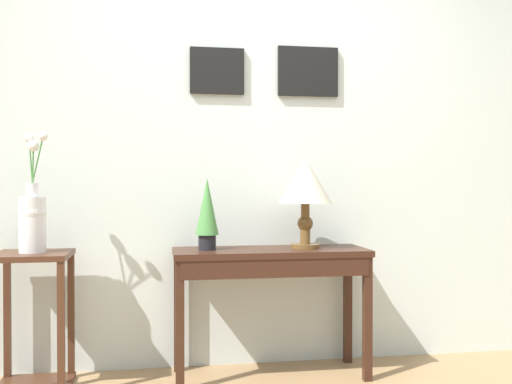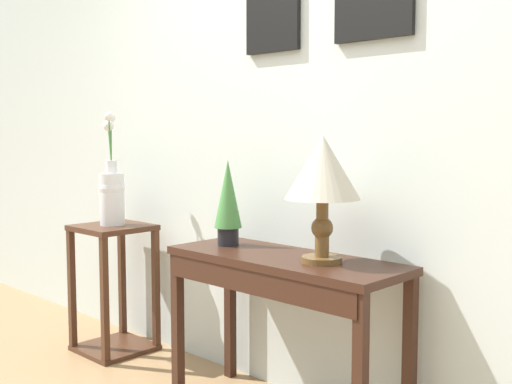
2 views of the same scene
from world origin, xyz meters
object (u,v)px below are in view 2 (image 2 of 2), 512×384
(console_table, at_px, (280,282))
(flower_vase_tall, at_px, (112,191))
(pedestal_stand_left, at_px, (114,288))
(table_lamp, at_px, (323,173))
(potted_plant_on_console, at_px, (228,200))

(console_table, height_order, flower_vase_tall, flower_vase_tall)
(console_table, bearing_deg, pedestal_stand_left, 179.77)
(table_lamp, relative_size, flower_vase_tall, 0.81)
(table_lamp, relative_size, pedestal_stand_left, 0.70)
(console_table, xyz_separation_m, pedestal_stand_left, (-1.29, 0.01, -0.25))
(potted_plant_on_console, bearing_deg, flower_vase_tall, -178.27)
(potted_plant_on_console, xyz_separation_m, pedestal_stand_left, (-0.93, -0.03, -0.58))
(console_table, height_order, pedestal_stand_left, pedestal_stand_left)
(console_table, relative_size, flower_vase_tall, 1.73)
(potted_plant_on_console, relative_size, pedestal_stand_left, 0.55)
(table_lamp, relative_size, potted_plant_on_console, 1.28)
(console_table, relative_size, potted_plant_on_console, 2.72)
(table_lamp, xyz_separation_m, pedestal_stand_left, (-1.49, -0.02, -0.73))
(pedestal_stand_left, bearing_deg, console_table, -0.23)
(pedestal_stand_left, bearing_deg, potted_plant_on_console, 1.67)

